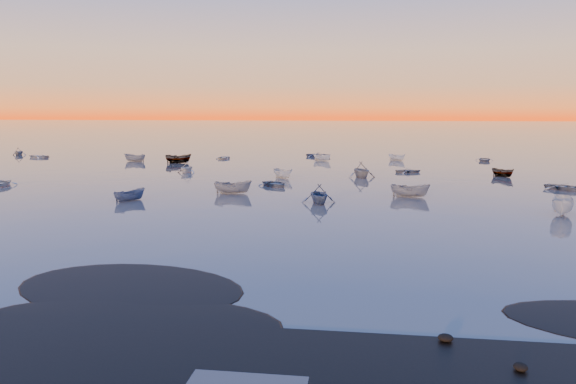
# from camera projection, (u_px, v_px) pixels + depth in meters

# --- Properties ---
(ground) EXTENTS (600.00, 600.00, 0.00)m
(ground) POSITION_uv_depth(u_px,v_px,m) (339.00, 149.00, 123.99)
(ground) COLOR #675D56
(ground) RESTS_ON ground
(mud_lobes) EXTENTS (140.00, 6.00, 0.07)m
(mud_lobes) POSITION_uv_depth(u_px,v_px,m) (228.00, 309.00, 25.06)
(mud_lobes) COLOR black
(mud_lobes) RESTS_ON ground
(moored_fleet) EXTENTS (124.00, 58.00, 1.20)m
(moored_fleet) POSITION_uv_depth(u_px,v_px,m) (323.00, 173.00, 77.96)
(moored_fleet) COLOR silver
(moored_fleet) RESTS_ON ground
(boat_near_left) EXTENTS (4.13, 3.91, 1.01)m
(boat_near_left) POSITION_uv_depth(u_px,v_px,m) (275.00, 186.00, 64.64)
(boat_near_left) COLOR slate
(boat_near_left) RESTS_ON ground
(boat_near_center) EXTENTS (2.16, 4.18, 1.39)m
(boat_near_center) POSITION_uv_depth(u_px,v_px,m) (233.00, 194.00, 59.15)
(boat_near_center) COLOR slate
(boat_near_center) RESTS_ON ground
(boat_near_right) EXTENTS (4.36, 2.81, 1.41)m
(boat_near_right) POSITION_uv_depth(u_px,v_px,m) (319.00, 203.00, 53.15)
(boat_near_right) COLOR #3D5076
(boat_near_right) RESTS_ON ground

